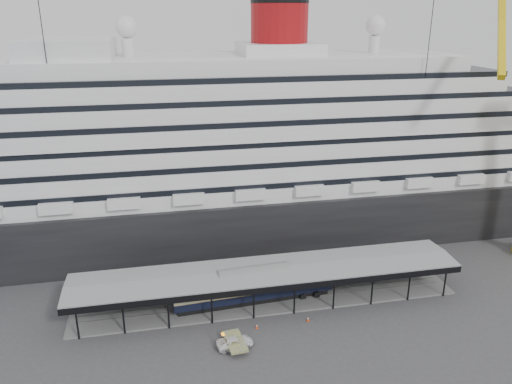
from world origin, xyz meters
The scene contains 8 objects.
ground centered at (0.00, 0.00, 0.00)m, with size 200.00×200.00×0.00m, color #3A3A3D.
cruise_ship centered at (0.05, 32.00, 18.35)m, with size 130.00×30.00×43.90m.
platform_canopy centered at (0.00, 5.00, 2.36)m, with size 56.00×9.18×5.30m.
port_truck centered at (-6.46, -4.81, 0.65)m, with size 2.14×4.65×1.29m, color white.
pullman_carriage centered at (-2.07, 5.00, 2.78)m, with size 23.55×4.71×22.97m.
traffic_cone_left centered at (-8.42, -3.70, 0.38)m, with size 0.41×0.41×0.76m.
traffic_cone_mid centered at (-2.96, -1.51, 0.33)m, with size 0.39×0.39×0.65m.
traffic_cone_right centered at (4.26, -1.30, 0.34)m, with size 0.37×0.37×0.69m.
Camera 1 is at (-14.52, -57.01, 39.71)m, focal length 35.00 mm.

